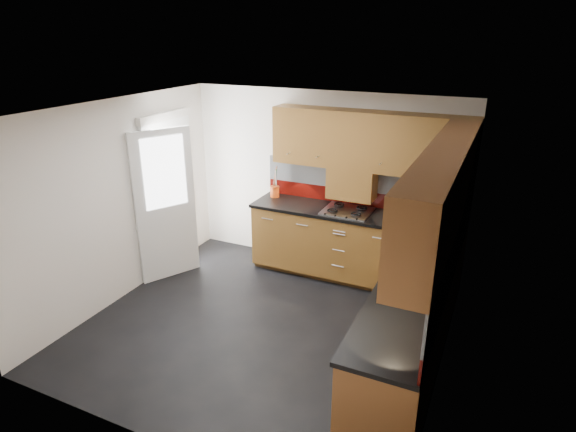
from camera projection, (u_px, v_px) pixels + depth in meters
The scene contains 14 objects.
room at pixel (261, 200), 4.86m from camera, with size 4.00×3.80×2.64m.
base_cabinets at pixel (376, 283), 5.43m from camera, with size 2.70×3.20×0.95m.
countertop at pixel (377, 244), 5.25m from camera, with size 2.72×3.22×0.04m.
backsplash at pixel (404, 216), 5.25m from camera, with size 2.70×3.20×0.54m.
upper_cabinets at pixel (402, 163), 4.91m from camera, with size 2.50×3.20×0.72m.
extractor_hood at pixel (352, 183), 6.14m from camera, with size 0.60×0.33×0.40m, color brown.
glass_cabinet at pixel (455, 159), 4.96m from camera, with size 0.32×0.80×0.66m.
back_door at pixel (169, 198), 6.36m from camera, with size 0.42×1.19×2.04m.
gas_hob at pixel (347, 211), 6.12m from camera, with size 0.60×0.53×0.05m.
utensil_pot at pixel (275, 190), 6.65m from camera, with size 0.12×0.12×0.44m.
toaster at pixel (456, 216), 5.71m from camera, with size 0.33×0.27×0.21m.
food_processor at pixel (424, 251), 4.74m from camera, with size 0.18×0.18×0.29m.
paper_towel at pixel (433, 255), 4.67m from camera, with size 0.12×0.12×0.26m, color white.
orange_cloth at pixel (436, 238), 5.34m from camera, with size 0.15×0.13×0.02m, color red.
Camera 1 is at (2.17, -4.05, 3.11)m, focal length 30.00 mm.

